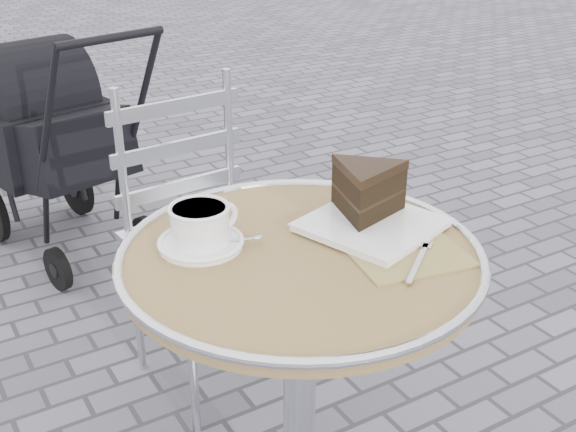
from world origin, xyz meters
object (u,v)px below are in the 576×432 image
cappuccino_set (201,229)px  bistro_chair (193,202)px  cafe_table (300,323)px  cake_plate_set (368,198)px  baby_stroller (50,146)px

cappuccino_set → bistro_chair: bistro_chair is taller
cafe_table → cake_plate_set: cake_plate_set is taller
cake_plate_set → bistro_chair: (-0.12, 0.66, -0.24)m
bistro_chair → cappuccino_set: bearing=-116.4°
cafe_table → baby_stroller: size_ratio=0.76×
cake_plate_set → baby_stroller: baby_stroller is taller
bistro_chair → baby_stroller: 1.06m
baby_stroller → bistro_chair: bearing=-94.4°
cafe_table → bistro_chair: bistro_chair is taller
bistro_chair → baby_stroller: size_ratio=0.92×
cake_plate_set → cappuccino_set: bearing=147.3°
cappuccino_set → cake_plate_set: 0.35m
cafe_table → cappuccino_set: cappuccino_set is taller
cappuccino_set → cake_plate_set: bearing=-24.1°
cafe_table → baby_stroller: 1.74m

